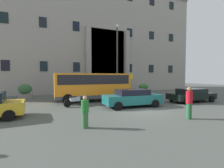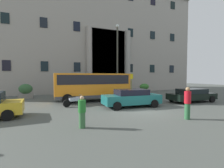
# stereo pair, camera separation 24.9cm
# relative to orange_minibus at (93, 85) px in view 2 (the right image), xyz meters

# --- Properties ---
(ground_plane) EXTENTS (80.00, 64.00, 0.12)m
(ground_plane) POSITION_rel_orange_minibus_xyz_m (1.97, -5.50, -1.68)
(ground_plane) COLOR #4E524D
(office_building_facade) EXTENTS (36.84, 9.67, 16.93)m
(office_building_facade) POSITION_rel_orange_minibus_xyz_m (1.98, 11.98, 6.84)
(office_building_facade) COLOR #9A948B
(office_building_facade) RESTS_ON ground_plane
(orange_minibus) EXTENTS (7.21, 2.66, 2.70)m
(orange_minibus) POSITION_rel_orange_minibus_xyz_m (0.00, 0.00, 0.00)
(orange_minibus) COLOR orange
(orange_minibus) RESTS_ON ground_plane
(bus_stop_sign) EXTENTS (0.44, 0.08, 2.72)m
(bus_stop_sign) POSITION_rel_orange_minibus_xyz_m (5.13, 1.46, 0.06)
(bus_stop_sign) COLOR olive
(bus_stop_sign) RESTS_ON ground_plane
(hedge_planter_east) EXTENTS (1.58, 0.95, 1.35)m
(hedge_planter_east) POSITION_rel_orange_minibus_xyz_m (9.18, 4.79, -0.97)
(hedge_planter_east) COLOR #6F655D
(hedge_planter_east) RESTS_ON ground_plane
(hedge_planter_entrance_right) EXTENTS (1.78, 0.82, 1.54)m
(hedge_planter_entrance_right) POSITION_rel_orange_minibus_xyz_m (0.21, 4.63, -0.87)
(hedge_planter_entrance_right) COLOR slate
(hedge_planter_entrance_right) RESTS_ON ground_plane
(hedge_planter_far_west) EXTENTS (1.46, 0.75, 1.59)m
(hedge_planter_far_west) POSITION_rel_orange_minibus_xyz_m (-6.31, 4.67, -0.85)
(hedge_planter_far_west) COLOR gray
(hedge_planter_far_west) RESTS_ON ground_plane
(hedge_planter_far_east) EXTENTS (1.97, 0.72, 1.62)m
(hedge_planter_far_east) POSITION_rel_orange_minibus_xyz_m (4.57, 5.12, -0.84)
(hedge_planter_far_east) COLOR slate
(hedge_planter_far_east) RESTS_ON ground_plane
(parked_compact_extra) EXTENTS (4.65, 2.23, 1.40)m
(parked_compact_extra) POSITION_rel_orange_minibus_xyz_m (2.03, -4.12, -0.89)
(parked_compact_extra) COLOR #1C6766
(parked_compact_extra) RESTS_ON ground_plane
(parked_sedan_far) EXTENTS (4.58, 2.11, 1.26)m
(parked_sedan_far) POSITION_rel_orange_minibus_xyz_m (8.47, -4.18, -0.95)
(parked_sedan_far) COLOR black
(parked_sedan_far) RESTS_ON ground_plane
(motorcycle_far_end) EXTENTS (1.97, 0.73, 0.89)m
(motorcycle_far_end) POSITION_rel_orange_minibus_xyz_m (1.10, -2.32, -1.16)
(motorcycle_far_end) COLOR black
(motorcycle_far_end) RESTS_ON ground_plane
(scooter_by_planter) EXTENTS (1.86, 0.75, 0.89)m
(scooter_by_planter) POSITION_rel_orange_minibus_xyz_m (-2.18, -2.16, -1.17)
(scooter_by_planter) COLOR black
(scooter_by_planter) RESTS_ON ground_plane
(pedestrian_woman_with_bag) EXTENTS (0.36, 0.36, 1.52)m
(pedestrian_woman_with_bag) POSITION_rel_orange_minibus_xyz_m (-2.72, -7.88, -0.86)
(pedestrian_woman_with_bag) COLOR #35663A
(pedestrian_woman_with_bag) RESTS_ON ground_plane
(pedestrian_child_trailing) EXTENTS (0.36, 0.36, 1.83)m
(pedestrian_child_trailing) POSITION_rel_orange_minibus_xyz_m (3.13, -8.62, -0.69)
(pedestrian_child_trailing) COLOR #2A6138
(pedestrian_child_trailing) RESTS_ON ground_plane
(lamppost_plaza_centre) EXTENTS (0.40, 0.40, 8.56)m
(lamppost_plaza_centre) POSITION_rel_orange_minibus_xyz_m (3.70, 2.32, 3.30)
(lamppost_plaza_centre) COLOR #3C3E33
(lamppost_plaza_centre) RESTS_ON ground_plane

